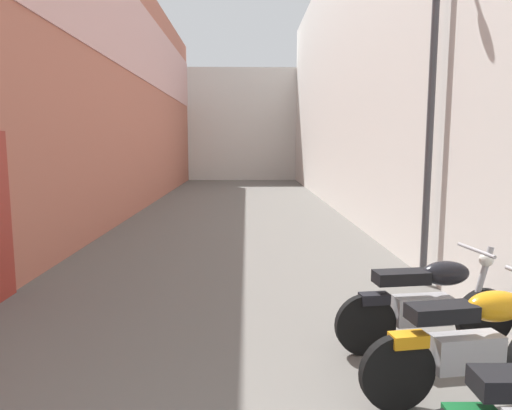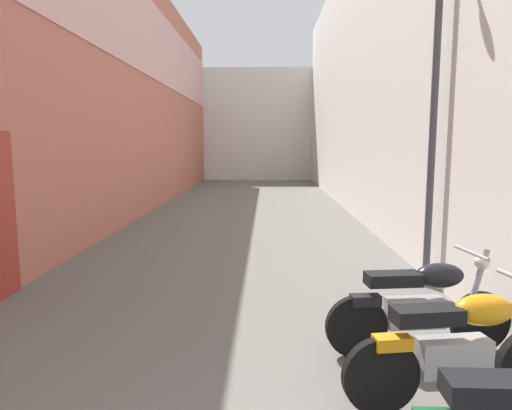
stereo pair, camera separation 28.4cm
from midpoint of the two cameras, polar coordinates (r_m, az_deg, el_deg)
The scene contains 7 objects.
ground_plane at distance 11.15m, azimuth -0.70°, elevation -2.95°, with size 41.71×41.71×0.00m, color #66635E.
building_left at distance 13.48m, azimuth -14.40°, elevation 14.03°, with size 0.45×25.71×7.14m.
building_right at distance 13.39m, azimuth 13.83°, elevation 15.74°, with size 0.45×25.71×7.97m.
building_far_end at distance 26.83m, azimuth 0.53°, elevation 9.76°, with size 8.94×2.00×6.10m, color silver.
motorcycle_third at distance 4.10m, azimuth 25.69°, elevation -15.29°, with size 1.84×0.58×1.04m.
motorcycle_fourth at distance 4.91m, azimuth 21.16°, elevation -11.26°, with size 1.85×0.58×1.04m.
street_lamp at distance 7.00m, azimuth 21.57°, elevation 14.21°, with size 0.79×0.18×5.02m.
Camera 2 is at (0.54, -0.10, 2.04)m, focal length 32.67 mm.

